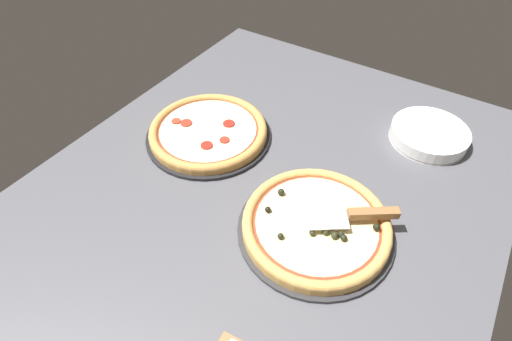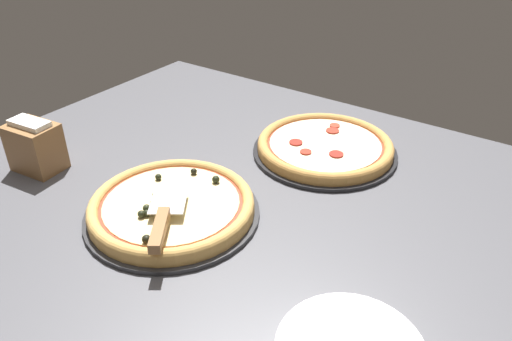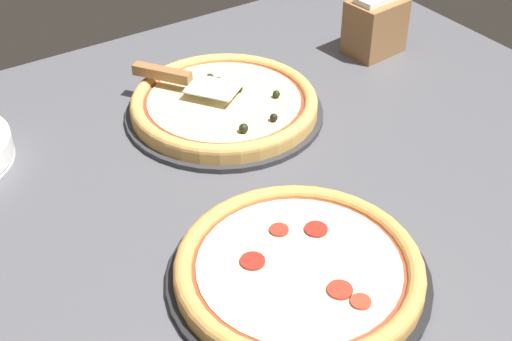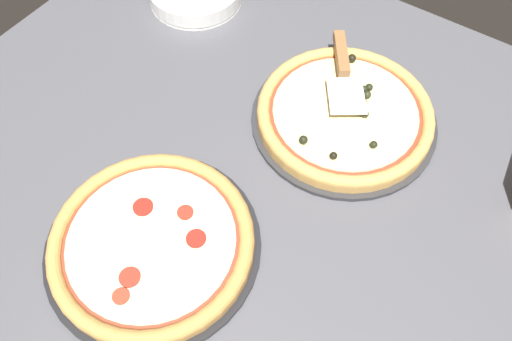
% 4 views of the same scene
% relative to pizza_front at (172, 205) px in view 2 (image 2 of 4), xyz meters
% --- Properties ---
extents(ground_plane, '(1.41, 1.14, 0.04)m').
position_rel_pizza_front_xyz_m(ground_plane, '(0.05, 0.17, -0.04)').
color(ground_plane, '#4C4C51').
extents(pizza_pan_front, '(0.37, 0.37, 0.01)m').
position_rel_pizza_front_xyz_m(pizza_pan_front, '(0.00, 0.00, -0.02)').
color(pizza_pan_front, '#2D2D30').
rests_on(pizza_pan_front, ground_plane).
extents(pizza_front, '(0.34, 0.34, 0.04)m').
position_rel_pizza_front_xyz_m(pizza_front, '(0.00, 0.00, 0.00)').
color(pizza_front, tan).
rests_on(pizza_front, pizza_pan_front).
extents(pizza_pan_back, '(0.37, 0.37, 0.01)m').
position_rel_pizza_front_xyz_m(pizza_pan_back, '(0.14, 0.42, -0.02)').
color(pizza_pan_back, black).
rests_on(pizza_pan_back, ground_plane).
extents(pizza_back, '(0.34, 0.34, 0.03)m').
position_rel_pizza_front_xyz_m(pizza_back, '(0.14, 0.42, -0.00)').
color(pizza_back, '#C68E47').
rests_on(pizza_back, pizza_pan_back).
extents(serving_spatula, '(0.16, 0.20, 0.02)m').
position_rel_pizza_front_xyz_m(serving_spatula, '(0.06, -0.08, 0.03)').
color(serving_spatula, silver).
rests_on(serving_spatula, pizza_front).
extents(napkin_holder, '(0.12, 0.10, 0.13)m').
position_rel_pizza_front_xyz_m(napkin_holder, '(-0.40, -0.04, 0.03)').
color(napkin_holder, olive).
rests_on(napkin_holder, ground_plane).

